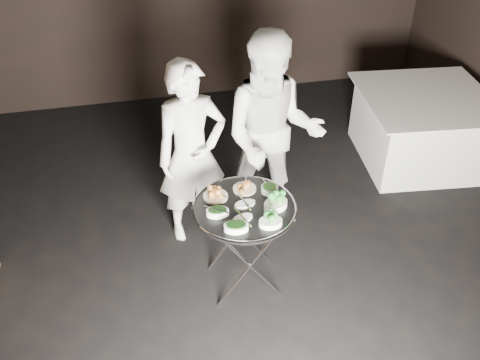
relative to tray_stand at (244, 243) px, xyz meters
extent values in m
cube|color=black|center=(0.16, -0.04, -0.47)|extent=(6.00, 7.00, 0.05)
cylinder|color=silver|center=(0.00, -0.21, -0.05)|extent=(0.54, 0.02, 0.79)
cylinder|color=silver|center=(0.00, -0.21, -0.05)|extent=(0.54, 0.02, 0.79)
cylinder|color=silver|center=(0.00, 0.21, -0.05)|extent=(0.54, 0.02, 0.79)
cylinder|color=silver|center=(0.00, 0.21, -0.05)|extent=(0.54, 0.02, 0.79)
cylinder|color=silver|center=(-0.23, 0.00, 0.31)|extent=(0.02, 0.45, 0.02)
cylinder|color=silver|center=(0.23, 0.00, 0.31)|extent=(0.02, 0.45, 0.02)
cylinder|color=black|center=(0.00, 0.00, 0.35)|extent=(0.77, 0.77, 0.03)
torus|color=silver|center=(0.00, 0.00, 0.36)|extent=(0.79, 0.79, 0.02)
cylinder|color=beige|center=(-0.19, 0.16, 0.37)|extent=(0.19, 0.19, 0.02)
cylinder|color=beige|center=(0.05, 0.21, 0.37)|extent=(0.18, 0.18, 0.02)
cylinder|color=white|center=(0.23, 0.14, 0.39)|extent=(0.13, 0.13, 0.05)
cylinder|color=silver|center=(-0.18, 0.16, 0.42)|extent=(0.13, 0.17, 0.01)
cylinder|color=silver|center=(0.05, 0.21, 0.42)|extent=(0.08, 0.19, 0.01)
cylinder|color=silver|center=(0.23, 0.13, 0.42)|extent=(0.06, 0.20, 0.01)
cylinder|color=silver|center=(-0.22, -0.05, 0.42)|extent=(0.17, 0.13, 0.01)
cylinder|color=silver|center=(0.22, -0.05, 0.42)|extent=(0.13, 0.17, 0.01)
cylinder|color=silver|center=(0.00, 0.01, 0.42)|extent=(0.08, 0.19, 0.01)
imported|color=white|center=(-0.29, 0.73, 0.40)|extent=(0.68, 0.51, 1.69)
imported|color=white|center=(0.42, 0.75, 0.49)|extent=(1.05, 0.91, 1.85)
cube|color=white|center=(2.28, 1.39, -0.07)|extent=(1.19, 1.19, 0.74)
cube|color=white|center=(2.28, 1.39, 0.31)|extent=(1.34, 1.34, 0.02)
camera|label=1|loc=(-0.71, -3.02, 2.91)|focal=40.00mm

